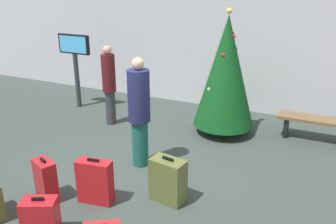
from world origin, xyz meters
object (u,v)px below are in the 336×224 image
at_px(holiday_tree, 226,72).
at_px(suitcase_3, 41,219).
at_px(suitcase_5, 168,180).
at_px(suitcase_0, 46,181).
at_px(traveller_1, 109,83).
at_px(suitcase_1, 95,182).
at_px(waiting_bench, 317,124).
at_px(flight_info_kiosk, 75,57).
at_px(traveller_0, 139,111).

distance_m(holiday_tree, suitcase_3, 4.41).
xyz_separation_m(holiday_tree, suitcase_5, (-0.00, -2.75, -1.00)).
bearing_deg(suitcase_0, traveller_1, 105.90).
relative_size(holiday_tree, suitcase_1, 3.69).
height_order(holiday_tree, suitcase_5, holiday_tree).
xyz_separation_m(waiting_bench, suitcase_1, (-2.77, -3.64, -0.03)).
bearing_deg(suitcase_3, traveller_1, 110.86).
bearing_deg(flight_info_kiosk, suitcase_3, -56.47).
distance_m(suitcase_0, suitcase_5, 1.78).
xyz_separation_m(suitcase_0, suitcase_3, (0.53, -0.65, -0.05)).
bearing_deg(suitcase_0, suitcase_1, 21.06).
relative_size(traveller_0, traveller_1, 1.07).
distance_m(suitcase_3, suitcase_5, 1.77).
bearing_deg(suitcase_3, waiting_bench, 57.29).
distance_m(holiday_tree, suitcase_0, 3.98).
distance_m(waiting_bench, traveller_1, 4.43).
distance_m(traveller_1, suitcase_1, 3.11).
height_order(traveller_0, suitcase_0, traveller_0).
relative_size(holiday_tree, suitcase_5, 3.68).
relative_size(waiting_bench, suitcase_5, 2.19).
xyz_separation_m(suitcase_0, suitcase_5, (1.62, 0.74, 0.02)).
distance_m(waiting_bench, suitcase_1, 4.58).
xyz_separation_m(holiday_tree, waiting_bench, (1.83, 0.41, -0.97)).
xyz_separation_m(flight_info_kiosk, waiting_bench, (5.70, 0.37, -0.94)).
bearing_deg(waiting_bench, traveller_0, -138.81).
bearing_deg(suitcase_1, traveller_0, 88.22).
height_order(flight_info_kiosk, suitcase_0, flight_info_kiosk).
xyz_separation_m(flight_info_kiosk, suitcase_3, (2.77, -4.18, -1.03)).
bearing_deg(suitcase_1, traveller_1, 119.77).
bearing_deg(suitcase_0, flight_info_kiosk, 122.42).
bearing_deg(suitcase_1, suitcase_3, -99.78).
xyz_separation_m(holiday_tree, traveller_0, (-0.90, -1.98, -0.32)).
height_order(suitcase_0, suitcase_3, suitcase_0).
distance_m(holiday_tree, suitcase_1, 3.51).
relative_size(traveller_0, suitcase_5, 2.73).
bearing_deg(traveller_1, traveller_0, -41.82).
bearing_deg(suitcase_1, suitcase_0, -158.94).
relative_size(traveller_0, suitcase_3, 3.32).
distance_m(holiday_tree, waiting_bench, 2.11).
height_order(waiting_bench, traveller_0, traveller_0).
xyz_separation_m(holiday_tree, traveller_1, (-2.45, -0.59, -0.38)).
xyz_separation_m(waiting_bench, suitcase_3, (-2.93, -4.55, -0.09)).
bearing_deg(suitcase_3, holiday_tree, 75.16).
distance_m(waiting_bench, suitcase_3, 5.41).
bearing_deg(traveller_0, suitcase_3, -95.17).
height_order(holiday_tree, traveller_1, holiday_tree).
bearing_deg(flight_info_kiosk, traveller_1, -23.99).
distance_m(traveller_0, suitcase_3, 2.30).
height_order(waiting_bench, suitcase_5, suitcase_5).
xyz_separation_m(traveller_0, suitcase_1, (-0.04, -1.25, -0.68)).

